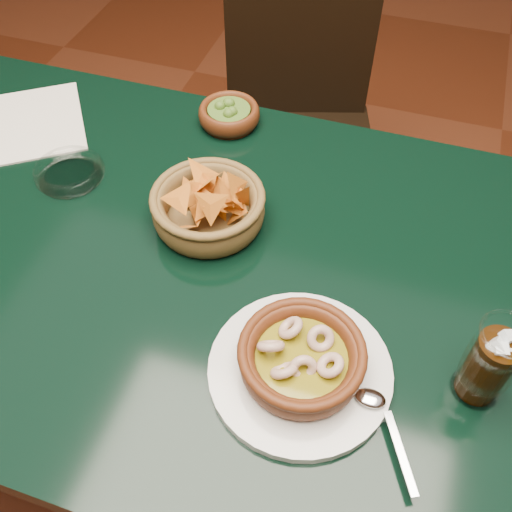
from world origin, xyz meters
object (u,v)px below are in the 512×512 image
(chip_basket, at_px, (209,207))
(dining_table, at_px, (182,287))
(dining_chair, at_px, (298,126))
(cola_drink, at_px, (490,363))
(shrimp_plate, at_px, (301,361))

(chip_basket, bearing_deg, dining_table, -111.15)
(dining_table, relative_size, dining_chair, 1.36)
(dining_table, bearing_deg, chip_basket, 68.85)
(cola_drink, bearing_deg, dining_table, 168.09)
(dining_chair, bearing_deg, shrimp_plate, -75.36)
(dining_table, distance_m, chip_basket, 0.15)
(shrimp_plate, bearing_deg, dining_chair, 104.64)
(chip_basket, height_order, cola_drink, cola_drink)
(chip_basket, relative_size, cola_drink, 1.38)
(dining_chair, xyz_separation_m, shrimp_plate, (0.22, -0.85, 0.30))
(shrimp_plate, bearing_deg, chip_basket, 134.05)
(chip_basket, xyz_separation_m, cola_drink, (0.44, -0.17, 0.03))
(shrimp_plate, height_order, cola_drink, cola_drink)
(dining_table, xyz_separation_m, chip_basket, (0.03, 0.07, 0.13))
(dining_table, relative_size, shrimp_plate, 4.07)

